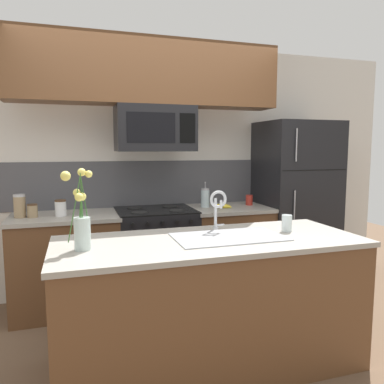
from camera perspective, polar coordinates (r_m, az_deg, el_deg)
The scene contains 20 objects.
ground_plane at distance 3.19m, azimuth -1.83°, elevation -21.90°, with size 10.00×10.00×0.00m, color brown.
rear_partition at distance 4.12m, azimuth -2.65°, elevation 3.57°, with size 5.20×0.10×2.60m, color silver.
splash_band at distance 4.01m, azimuth -6.58°, elevation 1.30°, with size 3.47×0.01×0.48m, color #4C4C51.
back_counter_left at distance 3.75m, azimuth -18.59°, elevation -10.19°, with size 0.98×0.65×0.91m.
back_counter_right at distance 4.05m, azimuth 5.55°, elevation -8.61°, with size 0.84×0.65×0.91m.
stove_range at distance 3.82m, azimuth -5.52°, elevation -9.47°, with size 0.76×0.64×0.93m.
microwave at distance 3.66m, azimuth -5.67°, elevation 9.56°, with size 0.74×0.40×0.43m.
upper_cabinet_band at distance 3.68m, azimuth -6.76°, elevation 17.62°, with size 2.52×0.34×0.60m, color brown.
refrigerator at distance 4.35m, azimuth 15.29°, elevation -1.73°, with size 0.79×0.74×1.81m.
storage_jar_tall at distance 3.66m, azimuth -24.78°, elevation -1.95°, with size 0.10×0.10×0.21m.
storage_jar_medium at distance 3.63m, azimuth -23.14°, elevation -2.64°, with size 0.09×0.09×0.12m.
storage_jar_short at distance 3.60m, azimuth -19.39°, elevation -2.31°, with size 0.10×0.10×0.15m.
banana_bunch at distance 3.87m, azimuth 4.87°, elevation -2.13°, with size 0.19×0.12×0.08m.
french_press at distance 3.91m, azimuth 2.01°, elevation -0.87°, with size 0.09×0.09×0.27m.
coffee_tin at distance 4.10m, azimuth 8.71°, elevation -1.21°, with size 0.08×0.08×0.11m, color #B22D23.
island_counter at distance 2.72m, azimuth 2.75°, elevation -16.46°, with size 2.09×0.84×0.91m.
kitchen_sink at distance 2.64m, azimuth 5.61°, elevation -8.35°, with size 0.76×0.44×0.16m.
sink_faucet at distance 2.79m, azimuth 3.94°, elevation -1.94°, with size 0.14×0.14×0.31m.
drinking_glass at distance 2.87m, azimuth 14.24°, elevation -4.63°, with size 0.08×0.08×0.12m.
flower_vase at distance 2.36m, azimuth -16.51°, elevation -4.67°, with size 0.18×0.17×0.50m.
Camera 1 is at (-0.74, -2.70, 1.53)m, focal length 35.00 mm.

